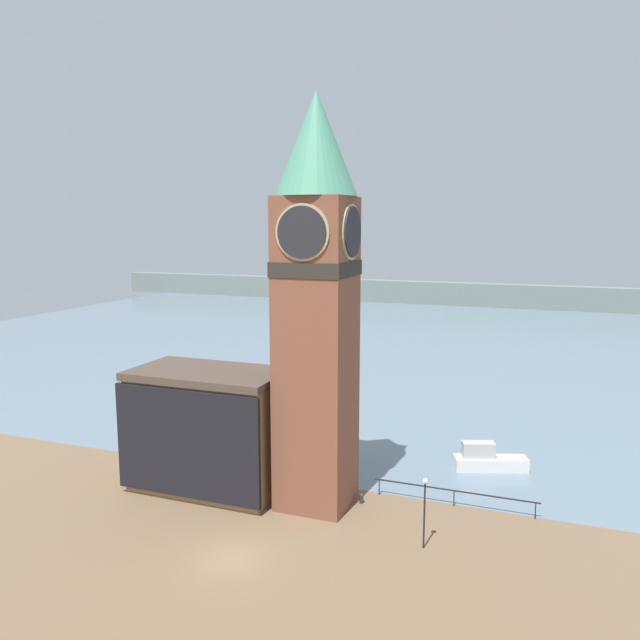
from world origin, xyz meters
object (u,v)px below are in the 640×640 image
pier_building (208,429)px  boat_near (487,460)px  clock_tower (316,294)px  lamp_post (425,500)px  mooring_bollard_near (361,498)px

pier_building → boat_near: (17.38, 9.86, -3.35)m
clock_tower → lamp_post: 13.53m
lamp_post → clock_tower: bearing=157.2°
pier_building → lamp_post: bearing=-10.6°
clock_tower → pier_building: (-7.68, -0.33, -9.46)m
clock_tower → boat_near: bearing=44.5°
pier_building → boat_near: 20.26m
clock_tower → lamp_post: clock_tower is taller
pier_building → mooring_bollard_near: 11.13m
clock_tower → pier_building: bearing=-177.6°
clock_tower → lamp_post: (7.59, -3.20, -10.74)m
pier_building → boat_near: pier_building is taller
clock_tower → mooring_bollard_near: size_ratio=39.30×
pier_building → mooring_bollard_near: bearing=7.1°
mooring_bollard_near → lamp_post: bearing=-40.6°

